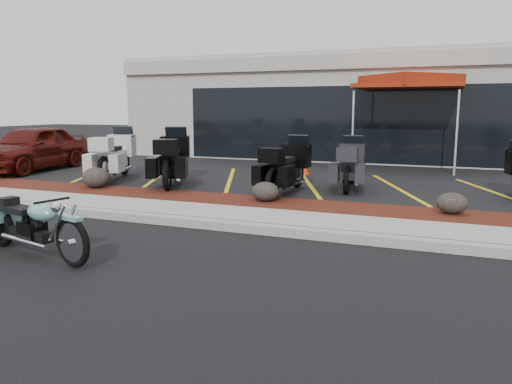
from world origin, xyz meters
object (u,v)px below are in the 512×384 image
at_px(traffic_cone, 304,167).
at_px(hero_cruiser, 72,235).
at_px(parked_car, 31,148).
at_px(popup_canopy, 410,84).
at_px(touring_white, 124,151).

bearing_deg(traffic_cone, hero_cruiser, -92.84).
relative_size(parked_car, popup_canopy, 1.02).
distance_m(hero_cruiser, traffic_cone, 9.05).
height_order(hero_cruiser, popup_canopy, popup_canopy).
bearing_deg(parked_car, touring_white, -4.44).
bearing_deg(touring_white, parked_car, 73.18).
xyz_separation_m(hero_cruiser, touring_white, (-4.28, 6.93, 0.41)).
xyz_separation_m(touring_white, popup_canopy, (7.35, 4.87, 1.96)).
bearing_deg(hero_cruiser, touring_white, 135.46).
distance_m(hero_cruiser, touring_white, 8.15).
xyz_separation_m(parked_car, traffic_cone, (8.03, 2.26, -0.49)).
relative_size(touring_white, popup_canopy, 0.60).
distance_m(hero_cruiser, popup_canopy, 12.42).
relative_size(hero_cruiser, parked_car, 0.61).
height_order(hero_cruiser, parked_car, parked_car).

